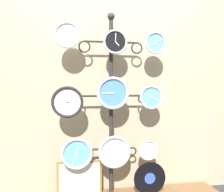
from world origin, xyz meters
TOP-DOWN VIEW (x-y plane):
  - shop_wall at (0.00, 0.57)m, footprint 4.40×0.04m
  - display_stand at (0.00, 0.41)m, footprint 0.73×0.32m
  - clock_top_left at (-0.43, 0.31)m, footprint 0.24×0.04m
  - clock_top_center at (0.02, 0.31)m, footprint 0.23×0.04m
  - clock_top_right at (0.42, 0.31)m, footprint 0.22×0.04m
  - clock_middle_left at (-0.43, 0.30)m, footprint 0.30×0.04m
  - clock_middle_center at (0.00, 0.31)m, footprint 0.32×0.04m
  - clock_middle_right at (0.38, 0.31)m, footprint 0.24×0.04m
  - clock_bottom_left at (-0.35, 0.33)m, footprint 0.30×0.04m
  - clock_bottom_center at (0.01, 0.30)m, footprint 0.32×0.04m
  - clock_bottom_right at (0.36, 0.33)m, footprint 0.20×0.04m
  - vinyl_record at (0.37, 0.31)m, footprint 0.33×0.01m
  - picture_frame at (-0.32, 0.41)m, footprint 0.44×0.02m

SIDE VIEW (x-z plane):
  - vinyl_record at x=0.37m, z-range 0.06..0.39m
  - picture_frame at x=-0.32m, z-range 0.06..0.41m
  - clock_bottom_left at x=-0.35m, z-range 0.35..0.65m
  - clock_bottom_right at x=0.36m, z-range 0.40..0.60m
  - clock_bottom_center at x=0.01m, z-range 0.35..0.67m
  - display_stand at x=0.00m, z-range -0.19..1.67m
  - clock_middle_left at x=-0.43m, z-range 0.85..1.14m
  - clock_middle_right at x=0.38m, z-range 0.91..1.15m
  - clock_middle_center at x=0.00m, z-range 0.92..1.23m
  - shop_wall at x=0.00m, z-range 0.00..2.80m
  - clock_top_center at x=0.02m, z-range 1.45..1.68m
  - clock_top_right at x=0.42m, z-range 1.46..1.67m
  - clock_top_left at x=-0.43m, z-range 1.49..1.73m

